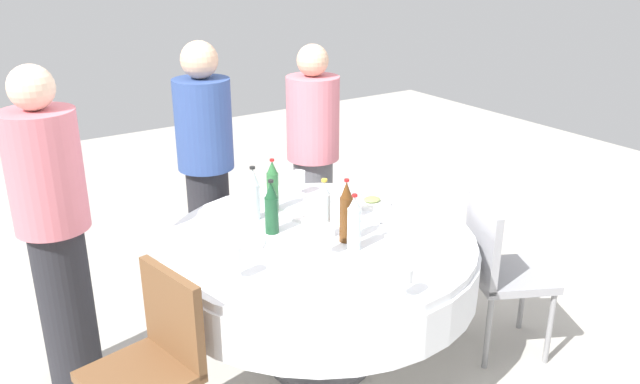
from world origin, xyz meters
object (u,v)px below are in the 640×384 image
Objects in this scene: dining_table at (320,262)px; bottle_green_inner at (273,186)px; bottle_clear_near at (324,211)px; chair_east at (155,355)px; wine_glass_south at (405,277)px; plate_rear at (243,243)px; wine_glass_far at (234,256)px; bottle_clear_south at (253,195)px; plate_right at (307,215)px; chair_mid at (498,265)px; plate_far at (372,202)px; person_front at (313,158)px; bottle_brown_mid at (346,213)px; wine_glass_mid at (299,178)px; bottle_clear_front at (354,224)px; bottle_dark_green_outer at (272,209)px; person_outer at (206,167)px; person_inner at (54,228)px; wine_glass_near at (355,199)px; wine_glass_east at (328,233)px.

dining_table is 5.39× the size of bottle_green_inner.
bottle_clear_near reaches higher than chair_east.
wine_glass_south reaches higher than plate_rear.
bottle_green_inner reaches higher than wine_glass_far.
bottle_clear_south reaches higher than dining_table.
plate_rear is at bearing -22.21° from bottle_clear_near.
chair_mid reaches higher than plate_right.
plate_far is 1.51m from chair_east.
bottle_clear_south is 0.91m from person_front.
chair_mid is 1.82m from chair_east.
wine_glass_mid is (-0.14, -0.67, -0.05)m from bottle_brown_mid.
wine_glass_far is at bearing 15.84° from dining_table.
wine_glass_south reaches higher than dining_table.
bottle_clear_front is 1.41× the size of plate_right.
bottle_dark_green_outer reaches higher than chair_east.
person_outer is at bearing -78.84° from bottle_green_inner.
bottle_clear_front is (-0.08, 0.64, -0.00)m from bottle_green_inner.
person_inner is (1.21, -0.68, -0.04)m from bottle_brown_mid.
bottle_dark_green_outer is at bearing 43.83° from wine_glass_mid.
wine_glass_south is at bearing 59.53° from plate_far.
bottle_dark_green_outer is 1.05m from person_front.
wine_glass_far is at bearing -114.53° from person_inner.
plate_right is at bearing -97.43° from wine_glass_south.
person_outer is (-0.03, -0.66, -0.04)m from bottle_clear_south.
bottle_clear_south reaches higher than wine_glass_south.
bottle_brown_mid reaches higher than plate_right.
dining_table is 0.96m from chair_mid.
chair_mid is (-0.78, 0.31, -0.37)m from bottle_brown_mid.
wine_glass_far reaches higher than wine_glass_near.
person_front reaches higher than plate_far.
dining_table is 0.63m from wine_glass_far.
bottle_clear_front is 1.07m from chair_east.
wine_glass_east reaches higher than chair_mid.
bottle_green_inner is at bearing -86.48° from person_outer.
bottle_clear_near is at bearing 132.00° from bottle_dark_green_outer.
person_front is at bearing -120.07° from bottle_clear_near.
wine_glass_south is 1.73m from person_outer.
plate_right is at bearing -163.90° from bottle_dark_green_outer.
bottle_brown_mid is at bearing 131.17° from bottle_dark_green_outer.
wine_glass_mid is at bearing -112.10° from wine_glass_east.
plate_rear is (0.42, -0.34, -0.12)m from bottle_clear_front.
bottle_dark_green_outer is at bearing -48.83° from bottle_brown_mid.
bottle_green_inner reaches higher than wine_glass_near.
plate_rear is (0.67, -0.01, -0.09)m from wine_glass_near.
person_front is (-0.55, -0.95, -0.08)m from bottle_clear_near.
plate_far is at bearing -85.92° from chair_east.
bottle_clear_front is 1.35× the size of plate_rear.
bottle_dark_green_outer is 0.33× the size of chair_mid.
bottle_clear_near is 0.96× the size of bottle_brown_mid.
bottle_dark_green_outer is at bearing -75.85° from chair_east.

